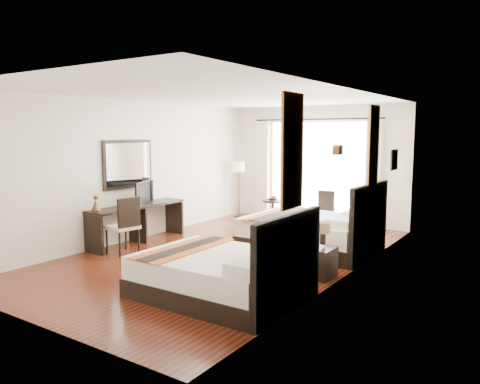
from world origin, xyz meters
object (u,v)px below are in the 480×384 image
Objects in this scene: nightstand at (320,263)px; console_desk at (138,223)px; vase at (316,243)px; side_table at (273,212)px; desk_chair at (123,236)px; window_chair at (323,219)px; fruit_bowl at (273,199)px; television at (141,193)px; bed_far at (313,232)px; bed_near at (224,274)px; table_lamp at (323,229)px; floor_lamp at (239,171)px.

nightstand is 3.95m from console_desk.
vase reaches higher than side_table.
desk_chair is (-3.53, -0.51, -0.24)m from vase.
vase is 0.14× the size of window_chair.
side_table is at bearing -89.13° from window_chair.
window_chair is (2.58, 3.09, -0.11)m from console_desk.
nightstand is at bearing -50.06° from fruit_bowl.
television is at bearing 175.38° from vase.
console_desk reaches higher than vase.
fruit_bowl is at bearing 137.36° from bed_far.
window_chair is at bearing 50.12° from console_desk.
bed_near is 1.74m from table_lamp.
window_chair is (-1.37, 3.18, 0.04)m from nightstand.
bed_near is 6.36× the size of table_lamp.
bed_near is 5.96m from floor_lamp.
console_desk is at bearing 178.75° from nightstand.
nightstand is 0.60× the size of television.
vase is at bearing -51.52° from side_table.
fruit_bowl is at bearing 139.38° from side_table.
bed_near is at bearing -118.18° from vase.
desk_chair is (-3.54, -0.66, 0.09)m from nightstand.
console_desk is (-3.95, 0.09, 0.15)m from nightstand.
bed_far is 1.62× the size of floor_lamp.
table_lamp is at bearing -160.76° from desk_chair.
side_table is (-1.91, 4.63, -0.02)m from bed_near.
fruit_bowl is at bearing 67.18° from console_desk.
vase is (-0.01, -0.15, 0.33)m from nightstand.
nightstand is at bearing -1.25° from console_desk.
bed_far is 2.62× the size of window_chair.
desk_chair is 4.62× the size of fruit_bowl.
desk_chair is (-2.82, 0.81, 0.00)m from bed_near.
window_chair is at bearing 97.93° from bed_near.
bed_near is at bearing -67.38° from fruit_bowl.
nightstand is 0.54× the size of window_chair.
side_table is 2.61× the size of fruit_bowl.
television reaches higher than fruit_bowl.
window_chair is (2.48, -0.34, -0.93)m from floor_lamp.
bed_far is 10.31× the size of fruit_bowl.
fruit_bowl reaches higher than vase.
bed_near is at bearing -25.77° from console_desk.
bed_far is 2.92× the size of television.
bed_near reaches higher than console_desk.
table_lamp reaches higher than vase.
bed_near is at bearing -116.01° from nightstand.
vase is 3.61m from window_chair.
nightstand is at bearing 22.96° from window_chair.
fruit_bowl reaches higher than nightstand.
table_lamp is at bearing -49.53° from side_table.
window_chair is (2.56, 3.01, -0.71)m from television.
desk_chair is 4.41m from window_chair.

